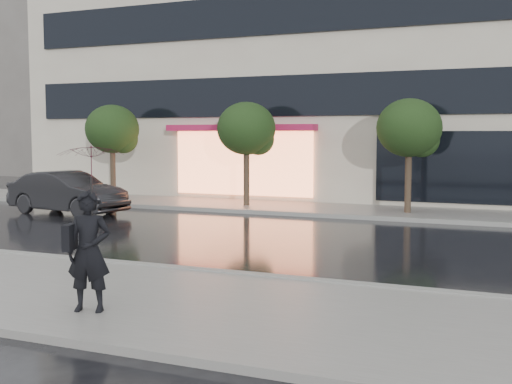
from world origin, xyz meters
The scene contains 11 objects.
ground centered at (0.00, 0.00, 0.00)m, with size 120.00×120.00×0.00m, color black.
sidewalk_near centered at (0.00, -3.25, 0.06)m, with size 60.00×4.50×0.12m, color slate.
sidewalk_far centered at (0.00, 10.25, 0.06)m, with size 60.00×3.50×0.12m, color slate.
curb_near centered at (0.00, -1.00, 0.07)m, with size 60.00×0.25×0.14m, color gray.
curb_far centered at (0.00, 8.50, 0.07)m, with size 60.00×0.25×0.14m, color gray.
bg_building_left centered at (-28.00, 26.00, 6.00)m, with size 14.00×10.00×12.00m, color #59544F.
tree_far_west centered at (-8.94, 10.03, 2.92)m, with size 2.20×2.20×3.99m.
tree_mid_west centered at (-2.94, 10.03, 2.92)m, with size 2.20×2.20×3.99m.
tree_mid_east centered at (3.06, 10.03, 2.92)m, with size 2.20×2.20×3.99m.
parked_car centered at (-8.10, 6.00, 0.74)m, with size 1.57×4.52×1.49m, color black.
pedestrian_with_umbrella centered at (0.68, -4.28, 1.74)m, with size 1.20×1.21×2.52m.
Camera 1 is at (6.59, -12.05, 2.77)m, focal length 45.00 mm.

